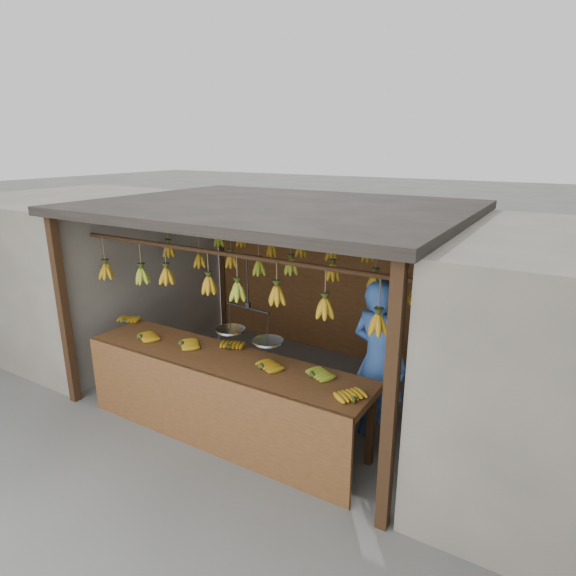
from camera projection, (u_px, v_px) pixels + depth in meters
The scene contains 8 objects.
ground at pixel (276, 390), 6.23m from camera, with size 80.00×80.00×0.00m, color #5B5B57.
stall at pixel (289, 235), 5.93m from camera, with size 4.30×3.30×2.40m.
neighbor_left at pixel (86, 268), 7.68m from camera, with size 3.00×3.00×2.30m, color slate.
counter at pixel (216, 380), 5.00m from camera, with size 3.50×0.75×0.96m.
hanging_bananas at pixel (276, 268), 5.76m from camera, with size 3.64×2.25×0.39m.
balance_scale at pixel (249, 332), 4.91m from camera, with size 0.81×0.35×0.84m.
vendor at pixel (378, 362), 4.96m from camera, with size 0.65×0.43×1.79m, color #3359A5.
bag_bundles at pixel (461, 315), 6.10m from camera, with size 0.08×0.26×1.29m.
Camera 1 is at (3.02, -4.71, 3.06)m, focal length 30.00 mm.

